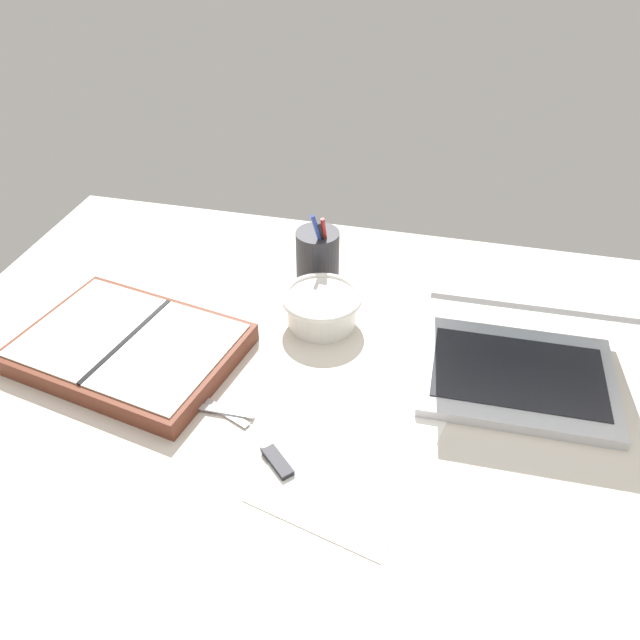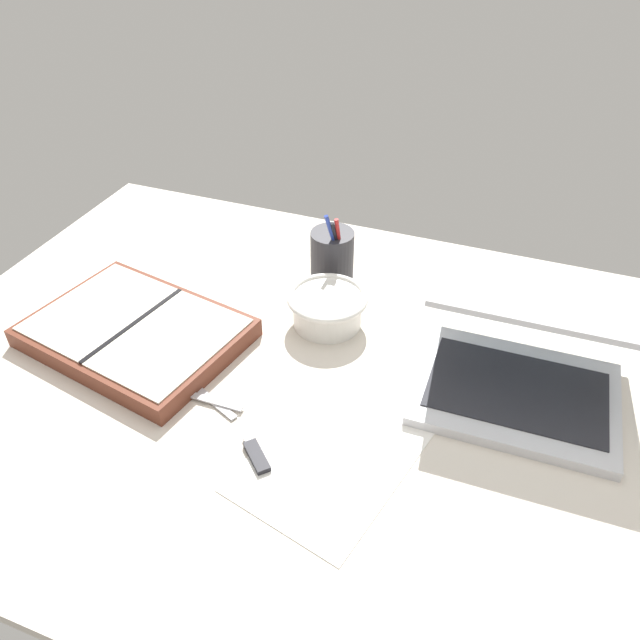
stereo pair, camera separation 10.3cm
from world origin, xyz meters
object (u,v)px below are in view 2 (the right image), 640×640
at_px(bowl, 327,307).
at_px(scissors, 193,392).
at_px(planner, 136,332).
at_px(pen_cup, 332,256).
at_px(laptop, 522,366).

relative_size(bowl, scissors, 1.14).
bearing_deg(planner, pen_cup, 60.66).
bearing_deg(scissors, bowl, 72.24).
bearing_deg(pen_cup, laptop, -26.28).
distance_m(bowl, scissors, 0.28).
bearing_deg(scissors, laptop, 33.25).
bearing_deg(pen_cup, planner, -130.36).
xyz_separation_m(planner, scissors, (0.16, -0.08, -0.02)).
xyz_separation_m(laptop, pen_cup, (-0.39, 0.19, 0.00)).
relative_size(pen_cup, planner, 0.40).
bearing_deg(laptop, bowl, 170.39).
distance_m(laptop, scissors, 0.52).
xyz_separation_m(pen_cup, scissors, (-0.10, -0.38, -0.05)).
bearing_deg(bowl, laptop, -8.81).
relative_size(laptop, planner, 0.78).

